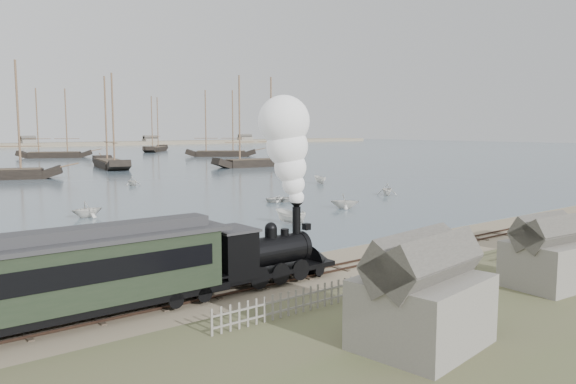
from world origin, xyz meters
TOP-DOWN VIEW (x-y plane):
  - ground at (0.00, 0.00)m, footprint 600.00×600.00m
  - rail_track at (0.00, -2.00)m, footprint 120.00×1.80m
  - picket_fence_west at (-6.50, -7.00)m, footprint 19.00×0.10m
  - picket_fence_east at (12.50, -7.50)m, footprint 15.00×0.10m
  - shed_left at (-10.00, -13.00)m, footprint 5.00×4.00m
  - shed_mid at (2.00, -12.00)m, footprint 4.00×3.50m
  - locomotive at (-8.17, -2.00)m, footprint 8.08×3.02m
  - passenger_coach at (-20.39, -2.00)m, footprint 15.38×2.97m
  - beached_dinghy at (-17.10, 0.91)m, footprint 4.28×4.46m
  - rowboat_1 at (-9.40, 27.27)m, footprint 2.86×3.24m
  - rowboat_2 at (3.54, 12.17)m, footprint 3.55×1.89m
  - rowboat_3 at (12.21, 24.59)m, footprint 3.26×4.04m
  - rowboat_4 at (26.78, 21.35)m, footprint 3.78×3.85m
  - rowboat_5 at (30.00, 37.86)m, footprint 3.36×2.13m
  - rowboat_7 at (6.13, 52.92)m, footprint 2.85×2.51m
  - rowboat_8 at (14.20, 16.18)m, footprint 3.93×3.93m
  - schooner_3 at (17.74, 91.84)m, footprint 9.30×22.78m
  - schooner_4 at (44.72, 75.18)m, footprint 21.00×7.02m
  - schooner_5 at (62.18, 118.71)m, footprint 19.91×16.14m
  - schooner_8 at (20.57, 141.96)m, footprint 20.23×13.06m
  - schooner_9 at (62.44, 164.10)m, footprint 17.00×18.98m

SIDE VIEW (x-z plane):
  - ground at x=0.00m, z-range 0.00..0.00m
  - picket_fence_west at x=-6.50m, z-range -0.60..0.60m
  - picket_fence_east at x=12.50m, z-range -0.60..0.60m
  - shed_left at x=-10.00m, z-range -2.05..2.05m
  - shed_mid at x=2.00m, z-range -1.80..1.80m
  - rail_track at x=0.00m, z-range -0.04..0.12m
  - beached_dinghy at x=-17.10m, z-range 0.00..0.75m
  - rowboat_3 at x=12.21m, z-range 0.06..0.80m
  - rowboat_5 at x=30.00m, z-range 0.06..1.28m
  - rowboat_2 at x=3.54m, z-range 0.06..1.36m
  - rowboat_7 at x=6.13m, z-range 0.06..1.47m
  - rowboat_4 at x=26.78m, z-range 0.06..1.60m
  - rowboat_8 at x=14.20m, z-range 0.06..1.63m
  - rowboat_1 at x=-9.40m, z-range 0.06..1.65m
  - passenger_coach at x=-20.39m, z-range 0.48..4.21m
  - locomotive at x=-8.17m, z-range -0.40..9.67m
  - schooner_3 at x=17.74m, z-range 0.06..20.06m
  - schooner_4 at x=44.72m, z-range 0.06..20.06m
  - schooner_5 at x=62.18m, z-range 0.06..20.06m
  - schooner_8 at x=20.57m, z-range 0.06..20.06m
  - schooner_9 at x=62.44m, z-range 0.06..20.06m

